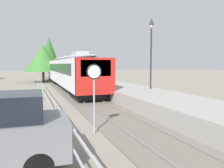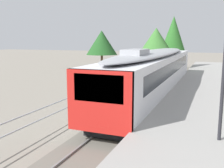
# 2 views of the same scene
# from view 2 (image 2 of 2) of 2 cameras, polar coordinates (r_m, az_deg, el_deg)

# --- Properties ---
(ground_plane) EXTENTS (160.00, 160.00, 0.00)m
(ground_plane) POSITION_cam_2_polar(r_m,az_deg,el_deg) (16.17, -5.78, -6.19)
(ground_plane) COLOR gray
(track_rails) EXTENTS (3.20, 60.00, 0.14)m
(track_rails) POSITION_cam_2_polar(r_m,az_deg,el_deg) (15.07, 4.49, -7.24)
(track_rails) COLOR #6B665B
(track_rails) RESTS_ON ground
(commuter_train) EXTENTS (2.82, 20.21, 3.74)m
(commuter_train) POSITION_cam_2_polar(r_m,az_deg,el_deg) (19.71, 9.16, 2.98)
(commuter_train) COLOR silver
(commuter_train) RESTS_ON track_rails
(station_platform) EXTENTS (3.90, 60.00, 0.90)m
(station_platform) POSITION_cam_2_polar(r_m,az_deg,el_deg) (14.38, 17.06, -6.75)
(station_platform) COLOR #999691
(station_platform) RESTS_ON ground
(tree_behind_carpark) EXTENTS (4.99, 4.99, 5.84)m
(tree_behind_carpark) POSITION_cam_2_polar(r_m,az_deg,el_deg) (42.42, -2.26, 9.02)
(tree_behind_carpark) COLOR brown
(tree_behind_carpark) RESTS_ON ground
(tree_behind_station_far) EXTENTS (3.73, 3.73, 7.33)m
(tree_behind_station_far) POSITION_cam_2_polar(r_m,az_deg,el_deg) (34.41, 13.25, 9.82)
(tree_behind_station_far) COLOR brown
(tree_behind_station_far) RESTS_ON ground
(tree_distant_left) EXTENTS (5.41, 5.41, 5.74)m
(tree_distant_left) POSITION_cam_2_polar(r_m,az_deg,el_deg) (30.62, 9.58, 8.24)
(tree_distant_left) COLOR brown
(tree_distant_left) RESTS_ON ground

